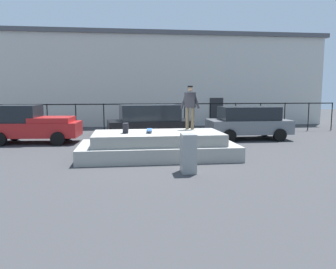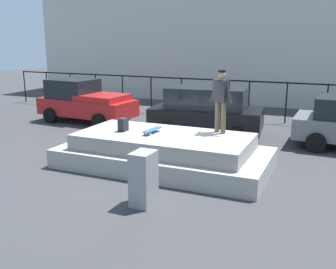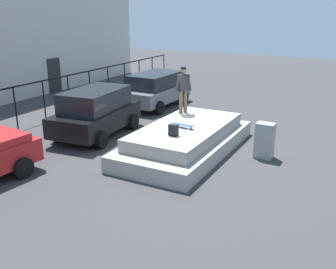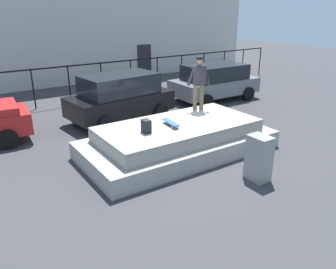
{
  "view_description": "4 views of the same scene",
  "coord_description": "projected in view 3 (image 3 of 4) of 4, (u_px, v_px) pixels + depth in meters",
  "views": [
    {
      "loc": [
        -1.22,
        -12.77,
        2.52
      ],
      "look_at": [
        0.49,
        0.42,
        0.79
      ],
      "focal_mm": 36.2,
      "sensor_mm": 36.0,
      "label": 1
    },
    {
      "loc": [
        4.45,
        -9.82,
        3.57
      ],
      "look_at": [
        -0.35,
        1.1,
        0.63
      ],
      "focal_mm": 42.04,
      "sensor_mm": 36.0,
      "label": 2
    },
    {
      "loc": [
        -11.5,
        -5.58,
        4.81
      ],
      "look_at": [
        0.01,
        0.6,
        0.51
      ],
      "focal_mm": 41.28,
      "sensor_mm": 36.0,
      "label": 3
    },
    {
      "loc": [
        -5.65,
        -7.92,
        4.25
      ],
      "look_at": [
        0.01,
        0.43,
        0.43
      ],
      "focal_mm": 36.19,
      "sensor_mm": 36.0,
      "label": 4
    }
  ],
  "objects": [
    {
      "name": "car_grey_hatchback_far",
      "position": [
        155.0,
        89.0,
        19.58
      ],
      "size": [
        4.19,
        2.3,
        1.7
      ],
      "color": "slate",
      "rests_on": "ground_plane"
    },
    {
      "name": "concrete_ledge",
      "position": [
        186.0,
        139.0,
        13.49
      ],
      "size": [
        5.89,
        2.88,
        0.95
      ],
      "color": "#9E9B93",
      "rests_on": "ground_plane"
    },
    {
      "name": "skateboarder",
      "position": [
        183.0,
        87.0,
        14.54
      ],
      "size": [
        0.76,
        0.42,
        1.76
      ],
      "color": "brown",
      "rests_on": "concrete_ledge"
    },
    {
      "name": "car_black_hatchback_mid",
      "position": [
        96.0,
        111.0,
        15.05
      ],
      "size": [
        4.21,
        2.47,
        1.83
      ],
      "color": "black",
      "rests_on": "ground_plane"
    },
    {
      "name": "fence_row",
      "position": [
        30.0,
        96.0,
        16.57
      ],
      "size": [
        24.06,
        0.06,
        1.77
      ],
      "color": "black",
      "rests_on": "ground_plane"
    },
    {
      "name": "ground_plane",
      "position": [
        183.0,
        151.0,
        13.64
      ],
      "size": [
        60.0,
        60.0,
        0.0
      ],
      "primitive_type": "plane",
      "color": "#38383A"
    },
    {
      "name": "utility_box",
      "position": [
        265.0,
        141.0,
        12.85
      ],
      "size": [
        0.45,
        0.61,
        1.21
      ],
      "primitive_type": "cube",
      "rotation": [
        0.0,
        0.0,
        -0.01
      ],
      "color": "gray",
      "rests_on": "ground_plane"
    },
    {
      "name": "skateboard",
      "position": [
        183.0,
        125.0,
        13.0
      ],
      "size": [
        0.29,
        0.81,
        0.12
      ],
      "color": "#264C8C",
      "rests_on": "concrete_ledge"
    },
    {
      "name": "backpack",
      "position": [
        173.0,
        130.0,
        12.19
      ],
      "size": [
        0.22,
        0.29,
        0.38
      ],
      "primitive_type": "cube",
      "rotation": [
        0.0,
        0.0,
        1.51
      ],
      "color": "black",
      "rests_on": "concrete_ledge"
    }
  ]
}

